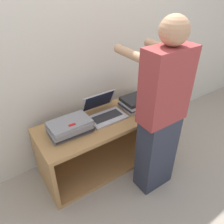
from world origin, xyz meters
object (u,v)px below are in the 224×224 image
(laptop_stack_left, at_px, (70,127))
(person, at_px, (161,116))
(laptop_stack_right, at_px, (139,102))
(laptop_open, at_px, (104,112))

(laptop_stack_left, bearing_deg, person, -38.70)
(laptop_stack_right, relative_size, person, 0.24)
(laptop_open, distance_m, person, 0.61)
(laptop_stack_left, bearing_deg, laptop_stack_right, 0.07)
(laptop_open, distance_m, laptop_stack_right, 0.41)
(laptop_open, distance_m, laptop_stack_left, 0.40)
(laptop_open, xyz_separation_m, person, (0.22, -0.55, 0.17))
(laptop_open, bearing_deg, laptop_stack_right, -7.22)
(laptop_stack_left, relative_size, person, 0.25)
(laptop_stack_right, bearing_deg, person, -110.81)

